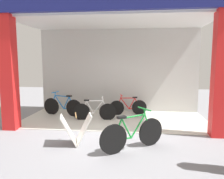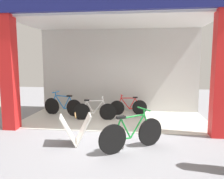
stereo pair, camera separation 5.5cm
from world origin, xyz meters
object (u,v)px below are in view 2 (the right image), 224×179
Objects in this scene: bicycle_inside_1 at (128,107)px; sandwich_board_sign at (76,129)px; bicycle_inside_0 at (95,111)px; bicycle_parked_0 at (132,134)px; bicycle_inside_2 at (63,106)px.

bicycle_inside_1 reaches higher than sandwich_board_sign.
sandwich_board_sign is (-1.15, -3.10, 0.05)m from bicycle_inside_1.
bicycle_inside_1 is (1.12, 0.87, -0.01)m from bicycle_inside_0.
bicycle_parked_0 is (0.24, -3.29, 0.06)m from bicycle_inside_1.
sandwich_board_sign is (1.28, -2.74, 0.01)m from bicycle_inside_2.
bicycle_inside_2 is at bearing 132.33° from bicycle_parked_0.
bicycle_inside_2 is 3.02m from sandwich_board_sign.
bicycle_parked_0 is at bearing -60.62° from bicycle_inside_0.
bicycle_inside_2 reaches higher than bicycle_inside_1.
bicycle_inside_2 is at bearing 115.05° from sandwich_board_sign.
bicycle_inside_1 is 1.61× the size of sandwich_board_sign.
bicycle_parked_0 is 1.40m from sandwich_board_sign.
bicycle_inside_0 is 2.23m from sandwich_board_sign.
bicycle_inside_2 reaches higher than bicycle_inside_0.
bicycle_inside_1 is at bearing 8.41° from bicycle_inside_2.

